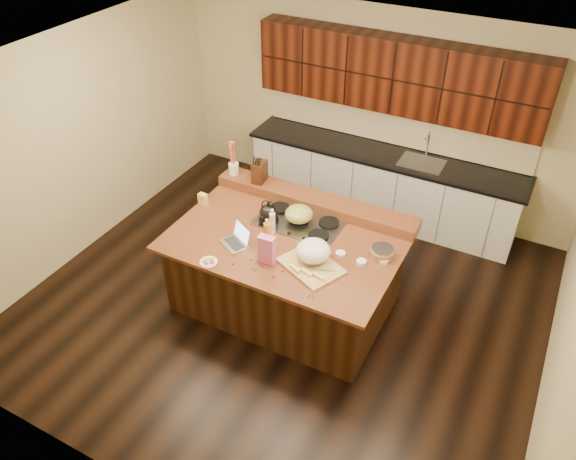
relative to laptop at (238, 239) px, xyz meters
The scene contains 34 objects.
room 0.63m from the laptop, 36.14° to the left, with size 5.52×5.02×2.72m.
island 0.71m from the laptop, 36.14° to the left, with size 2.40×1.60×0.92m.
back_ledge 1.07m from the laptop, 67.90° to the left, with size 2.40×0.30×0.12m, color black.
cooktop 0.72m from the laptop, 55.82° to the left, with size 0.92×0.52×0.05m.
back_counter 2.62m from the laptop, 74.38° to the left, with size 3.70×0.66×2.40m.
kettle 0.48m from the laptop, 77.39° to the left, with size 0.20×0.20×0.18m, color black.
green_bowl 0.72m from the laptop, 55.82° to the left, with size 0.30×0.30×0.17m, color olive.
laptop is the anchor object (origin of this frame).
oil_bottle 0.32m from the laptop, 21.84° to the left, with size 0.07×0.07×0.27m, color orange.
vinegar_bottle 0.40m from the laptop, 53.80° to the left, with size 0.06×0.06×0.25m, color silver.
wooden_tray 0.83m from the laptop, ahead, with size 0.72×0.64×0.24m.
ramekin_a 1.50m from the laptop, 15.67° to the left, with size 0.10×0.10×0.04m, color white.
ramekin_b 1.29m from the laptop, 12.43° to the left, with size 0.10×0.10×0.04m, color white.
ramekin_c 1.07m from the laptop, 16.24° to the left, with size 0.10×0.10×0.04m, color white.
strainer_bowl 1.48m from the laptop, 18.97° to the left, with size 0.24×0.24×0.09m, color #996B3F.
kitchen_timer 1.09m from the laptop, 20.54° to the right, with size 0.08×0.08×0.07m, color silver.
pink_bag 0.45m from the laptop, 16.49° to the right, with size 0.16×0.09×0.31m, color #CF619D.
candy_plate 0.42m from the laptop, 103.00° to the right, with size 0.18×0.18×0.01m, color white.
package_box 0.84m from the laptop, 149.70° to the left, with size 0.10×0.07×0.14m, color #E8C052.
utensil_crock 1.20m from the laptop, 123.79° to the left, with size 0.12×0.12×0.14m, color white.
knife_block 1.06m from the laptop, 107.32° to the left, with size 0.12×0.20×0.25m, color black.
gumdrop_0 0.65m from the laptop, 16.32° to the right, with size 0.02×0.02×0.02m, color red.
gumdrop_1 0.31m from the laptop, 34.08° to the right, with size 0.02×0.02×0.02m, color #198C26.
gumdrop_2 0.37m from the laptop, 23.55° to the right, with size 0.02×0.02×0.02m, color red.
gumdrop_3 0.62m from the laptop, ahead, with size 0.02×0.02×0.02m, color #198C26.
gumdrop_4 0.35m from the laptop, 66.35° to the right, with size 0.02×0.02×0.02m, color red.
gumdrop_5 0.47m from the laptop, 17.44° to the right, with size 0.02×0.02×0.02m, color #198C26.
gumdrop_6 0.49m from the laptop, 11.50° to the right, with size 0.02×0.02×0.02m, color red.
gumdrop_7 0.45m from the laptop, 39.32° to the right, with size 0.02×0.02×0.02m, color #198C26.
gumdrop_8 0.48m from the laptop, 26.13° to the right, with size 0.02×0.02×0.02m, color red.
gumdrop_9 0.49m from the laptop, 38.25° to the right, with size 0.02×0.02×0.02m, color #198C26.
gumdrop_10 0.66m from the laptop, 27.06° to the right, with size 0.02×0.02×0.02m, color red.
gumdrop_11 0.47m from the laptop, 35.29° to the right, with size 0.02×0.02×0.02m, color #198C26.
gumdrop_12 0.46m from the laptop, 18.53° to the right, with size 0.02×0.02×0.02m, color red.
Camera 1 is at (2.19, -4.11, 4.51)m, focal length 35.00 mm.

